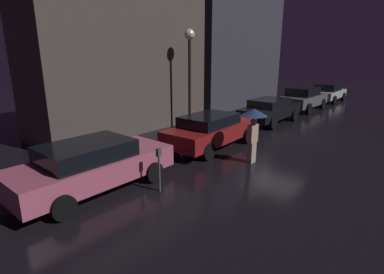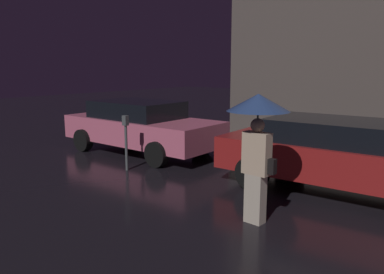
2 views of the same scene
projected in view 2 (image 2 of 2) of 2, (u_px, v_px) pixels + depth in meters
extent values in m
cube|color=#DB6684|center=(142.00, 130.00, 10.14)|extent=(4.51, 1.83, 0.63)
cube|color=black|center=(137.00, 109.00, 10.15)|extent=(2.35, 1.60, 0.45)
cylinder|color=black|center=(203.00, 142.00, 10.06)|extent=(0.61, 0.22, 0.61)
cylinder|color=black|center=(157.00, 154.00, 8.66)|extent=(0.61, 0.22, 0.61)
cylinder|color=black|center=(131.00, 131.00, 11.74)|extent=(0.61, 0.22, 0.61)
cylinder|color=black|center=(83.00, 140.00, 10.35)|extent=(0.61, 0.22, 0.61)
cube|color=maroon|center=(344.00, 159.00, 6.82)|extent=(4.56, 1.91, 0.62)
cube|color=black|center=(336.00, 131.00, 6.84)|extent=(2.39, 1.62, 0.41)
cylinder|color=black|center=(290.00, 156.00, 8.40)|extent=(0.64, 0.22, 0.64)
cylinder|color=black|center=(252.00, 173.00, 7.05)|extent=(0.64, 0.22, 0.64)
cube|color=beige|center=(255.00, 198.00, 5.54)|extent=(0.29, 0.21, 0.75)
cube|color=#D1B293|center=(257.00, 153.00, 5.42)|extent=(0.42, 0.22, 0.62)
sphere|color=tan|center=(258.00, 125.00, 5.34)|extent=(0.20, 0.20, 0.20)
cylinder|color=black|center=(257.00, 137.00, 5.37)|extent=(0.02, 0.02, 0.74)
cone|color=navy|center=(258.00, 103.00, 5.28)|extent=(0.90, 0.90, 0.25)
cube|color=black|center=(270.00, 166.00, 5.31)|extent=(0.17, 0.11, 0.22)
cylinder|color=#4C5154|center=(126.00, 148.00, 8.35)|extent=(0.06, 0.06, 1.02)
cube|color=#4C5154|center=(125.00, 120.00, 8.24)|extent=(0.12, 0.10, 0.22)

